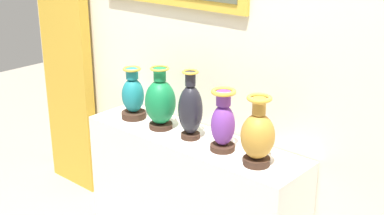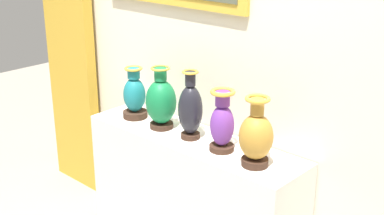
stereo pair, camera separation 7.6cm
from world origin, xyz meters
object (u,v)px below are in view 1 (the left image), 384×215
object	(u,v)px
vase_onyx	(191,109)
vase_teal	(133,96)
vase_emerald	(160,102)
vase_violet	(223,123)
vase_ochre	(258,136)

from	to	relation	value
vase_onyx	vase_teal	bearing A→B (deg)	179.69
vase_emerald	vase_violet	distance (m)	0.49
vase_emerald	vase_violet	bearing A→B (deg)	-0.38
vase_teal	vase_emerald	world-z (taller)	vase_emerald
vase_emerald	vase_violet	world-z (taller)	vase_emerald
vase_teal	vase_violet	xyz separation A→B (m)	(0.74, -0.01, 0.02)
vase_teal	vase_ochre	size ratio (longest dim) A/B	0.89
vase_onyx	vase_ochre	distance (m)	0.50
vase_onyx	vase_violet	bearing A→B (deg)	-1.60
vase_onyx	vase_violet	world-z (taller)	vase_onyx
vase_emerald	vase_ochre	bearing A→B (deg)	-2.36
vase_onyx	vase_ochre	xyz separation A→B (m)	(0.49, -0.03, -0.02)
vase_violet	vase_teal	bearing A→B (deg)	179.26
vase_emerald	vase_ochre	xyz separation A→B (m)	(0.74, -0.03, -0.00)
vase_emerald	vase_onyx	world-z (taller)	vase_onyx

